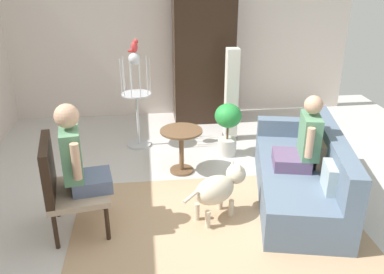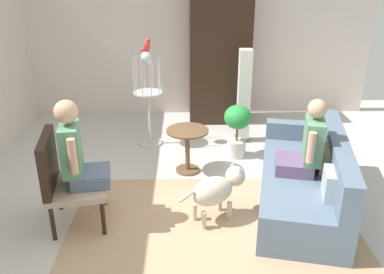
{
  "view_description": "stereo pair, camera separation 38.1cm",
  "coord_description": "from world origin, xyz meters",
  "px_view_note": "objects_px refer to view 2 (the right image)",
  "views": [
    {
      "loc": [
        -0.53,
        -3.74,
        2.51
      ],
      "look_at": [
        -0.07,
        0.16,
        0.83
      ],
      "focal_mm": 38.19,
      "sensor_mm": 36.0,
      "label": 1
    },
    {
      "loc": [
        -0.15,
        -3.77,
        2.51
      ],
      "look_at": [
        -0.07,
        0.16,
        0.83
      ],
      "focal_mm": 38.19,
      "sensor_mm": 36.0,
      "label": 2
    }
  ],
  "objects_px": {
    "round_end_table": "(188,144)",
    "person_on_armchair": "(76,151)",
    "parrot": "(147,45)",
    "column_lamp": "(244,97)",
    "armchair": "(63,175)",
    "potted_plant": "(237,125)",
    "bird_cage_stand": "(148,97)",
    "armoire_cabinet": "(220,57)",
    "person_on_couch": "(307,145)",
    "couch": "(306,181)",
    "dog": "(217,189)"
  },
  "relations": [
    {
      "from": "couch",
      "to": "person_on_armchair",
      "type": "distance_m",
      "value": 2.48
    },
    {
      "from": "person_on_couch",
      "to": "column_lamp",
      "type": "relative_size",
      "value": 0.59
    },
    {
      "from": "couch",
      "to": "armchair",
      "type": "xyz_separation_m",
      "value": [
        -2.56,
        -0.3,
        0.27
      ]
    },
    {
      "from": "armchair",
      "to": "parrot",
      "type": "xyz_separation_m",
      "value": [
        0.71,
        2.01,
        0.91
      ]
    },
    {
      "from": "couch",
      "to": "column_lamp",
      "type": "xyz_separation_m",
      "value": [
        -0.47,
        1.8,
        0.4
      ]
    },
    {
      "from": "couch",
      "to": "bird_cage_stand",
      "type": "distance_m",
      "value": 2.57
    },
    {
      "from": "potted_plant",
      "to": "armoire_cabinet",
      "type": "xyz_separation_m",
      "value": [
        -0.14,
        1.47,
        0.63
      ]
    },
    {
      "from": "person_on_couch",
      "to": "person_on_armchair",
      "type": "bearing_deg",
      "value": -173.75
    },
    {
      "from": "person_on_couch",
      "to": "potted_plant",
      "type": "xyz_separation_m",
      "value": [
        -0.57,
        1.27,
        -0.28
      ]
    },
    {
      "from": "couch",
      "to": "dog",
      "type": "bearing_deg",
      "value": -166.26
    },
    {
      "from": "round_end_table",
      "to": "column_lamp",
      "type": "distance_m",
      "value": 1.33
    },
    {
      "from": "couch",
      "to": "armchair",
      "type": "relative_size",
      "value": 2.15
    },
    {
      "from": "round_end_table",
      "to": "armoire_cabinet",
      "type": "height_order",
      "value": "armoire_cabinet"
    },
    {
      "from": "bird_cage_stand",
      "to": "armoire_cabinet",
      "type": "distance_m",
      "value": 1.54
    },
    {
      "from": "parrot",
      "to": "armoire_cabinet",
      "type": "distance_m",
      "value": 1.54
    },
    {
      "from": "armchair",
      "to": "parrot",
      "type": "height_order",
      "value": "parrot"
    },
    {
      "from": "person_on_armchair",
      "to": "bird_cage_stand",
      "type": "bearing_deg",
      "value": 74.61
    },
    {
      "from": "couch",
      "to": "potted_plant",
      "type": "xyz_separation_m",
      "value": [
        -0.62,
        1.26,
        0.17
      ]
    },
    {
      "from": "couch",
      "to": "person_on_armchair",
      "type": "height_order",
      "value": "person_on_armchair"
    },
    {
      "from": "potted_plant",
      "to": "armoire_cabinet",
      "type": "height_order",
      "value": "armoire_cabinet"
    },
    {
      "from": "person_on_couch",
      "to": "parrot",
      "type": "bearing_deg",
      "value": 136.13
    },
    {
      "from": "dog",
      "to": "bird_cage_stand",
      "type": "relative_size",
      "value": 0.52
    },
    {
      "from": "parrot",
      "to": "column_lamp",
      "type": "relative_size",
      "value": 0.13
    },
    {
      "from": "person_on_couch",
      "to": "parrot",
      "type": "relative_size",
      "value": 4.52
    },
    {
      "from": "dog",
      "to": "armchair",
      "type": "bearing_deg",
      "value": -177.96
    },
    {
      "from": "person_on_armchair",
      "to": "parrot",
      "type": "height_order",
      "value": "parrot"
    },
    {
      "from": "couch",
      "to": "parrot",
      "type": "height_order",
      "value": "parrot"
    },
    {
      "from": "person_on_couch",
      "to": "armoire_cabinet",
      "type": "relative_size",
      "value": 0.37
    },
    {
      "from": "round_end_table",
      "to": "dog",
      "type": "xyz_separation_m",
      "value": [
        0.29,
        -1.06,
        -0.04
      ]
    },
    {
      "from": "parrot",
      "to": "dog",
      "type": "bearing_deg",
      "value": -66.84
    },
    {
      "from": "couch",
      "to": "armchair",
      "type": "distance_m",
      "value": 2.59
    },
    {
      "from": "couch",
      "to": "person_on_couch",
      "type": "bearing_deg",
      "value": -158.69
    },
    {
      "from": "armchair",
      "to": "armoire_cabinet",
      "type": "relative_size",
      "value": 0.45
    },
    {
      "from": "parrot",
      "to": "armoire_cabinet",
      "type": "bearing_deg",
      "value": 42.98
    },
    {
      "from": "dog",
      "to": "armoire_cabinet",
      "type": "xyz_separation_m",
      "value": [
        0.25,
        2.97,
        0.75
      ]
    },
    {
      "from": "armchair",
      "to": "armoire_cabinet",
      "type": "bearing_deg",
      "value": 59.24
    },
    {
      "from": "parrot",
      "to": "potted_plant",
      "type": "height_order",
      "value": "parrot"
    },
    {
      "from": "person_on_armchair",
      "to": "person_on_couch",
      "type": "bearing_deg",
      "value": 6.25
    },
    {
      "from": "person_on_couch",
      "to": "potted_plant",
      "type": "height_order",
      "value": "person_on_couch"
    },
    {
      "from": "couch",
      "to": "parrot",
      "type": "distance_m",
      "value": 2.78
    },
    {
      "from": "armchair",
      "to": "potted_plant",
      "type": "bearing_deg",
      "value": 38.72
    },
    {
      "from": "bird_cage_stand",
      "to": "armoire_cabinet",
      "type": "xyz_separation_m",
      "value": [
        1.1,
        1.02,
        0.36
      ]
    },
    {
      "from": "round_end_table",
      "to": "person_on_armchair",
      "type": "bearing_deg",
      "value": -135.19
    },
    {
      "from": "person_on_couch",
      "to": "potted_plant",
      "type": "distance_m",
      "value": 1.42
    },
    {
      "from": "armchair",
      "to": "bird_cage_stand",
      "type": "bearing_deg",
      "value": 70.72
    },
    {
      "from": "armchair",
      "to": "potted_plant",
      "type": "relative_size",
      "value": 1.32
    },
    {
      "from": "round_end_table",
      "to": "column_lamp",
      "type": "bearing_deg",
      "value": 49.59
    },
    {
      "from": "round_end_table",
      "to": "couch",
      "type": "bearing_deg",
      "value": -32.05
    },
    {
      "from": "round_end_table",
      "to": "armoire_cabinet",
      "type": "bearing_deg",
      "value": 74.07
    },
    {
      "from": "dog",
      "to": "bird_cage_stand",
      "type": "height_order",
      "value": "bird_cage_stand"
    }
  ]
}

